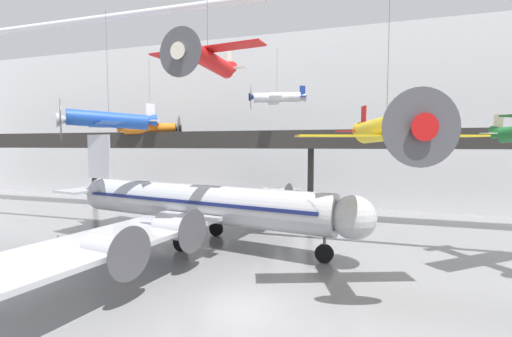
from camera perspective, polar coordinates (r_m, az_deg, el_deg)
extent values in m
plane|color=gray|center=(18.98, -1.35, -22.00)|extent=(260.00, 260.00, 0.00)
cube|color=white|center=(48.20, 10.62, 7.94)|extent=(140.00, 3.00, 23.44)
cube|color=#2D2B28|center=(38.45, 8.95, 3.98)|extent=(110.00, 3.20, 0.90)
cube|color=#2D2B28|center=(36.94, 8.63, 5.53)|extent=(110.00, 0.12, 1.10)
cylinder|color=#2D2B28|center=(53.03, -25.33, -1.14)|extent=(0.70, 0.70, 7.91)
cylinder|color=#2D2B28|center=(39.64, 9.08, -2.40)|extent=(0.70, 0.70, 7.91)
cylinder|color=#B7BABF|center=(29.52, -9.85, -5.64)|extent=(23.93, 7.17, 3.11)
sphere|color=#B7BABF|center=(24.21, 15.96, -7.85)|extent=(3.05, 3.05, 3.05)
cone|color=#B7BABF|center=(38.78, -25.69, -3.34)|extent=(4.48, 3.52, 2.86)
cube|color=navy|center=(29.47, -9.85, -5.04)|extent=(22.31, 6.94, 0.28)
cube|color=#B7BABF|center=(36.89, -0.22, -4.76)|extent=(8.06, 15.92, 0.28)
cube|color=#B7BABF|center=(22.54, -22.37, -10.71)|extent=(8.06, 15.92, 0.28)
cylinder|color=#B7BABF|center=(33.19, -0.31, -5.65)|extent=(2.98, 1.95, 1.49)
cylinder|color=#4C4C51|center=(32.54, 2.08, -5.85)|extent=(0.55, 2.80, 2.84)
cylinder|color=#B7BABF|center=(37.80, 3.28, -4.48)|extent=(2.98, 1.95, 1.49)
cylinder|color=#4C4C51|center=(37.23, 5.43, -4.62)|extent=(0.55, 2.80, 2.84)
cylinder|color=#B7BABF|center=(23.68, -13.47, -9.69)|extent=(2.98, 1.95, 1.49)
cylinder|color=#4C4C51|center=(22.75, -10.51, -10.21)|extent=(0.55, 2.80, 2.84)
cylinder|color=#B7BABF|center=(20.17, -23.24, -12.31)|extent=(2.98, 1.95, 1.49)
cylinder|color=#4C4C51|center=(19.07, -20.23, -13.18)|extent=(0.55, 2.80, 2.84)
cube|color=#B7BABF|center=(37.53, -24.70, 1.82)|extent=(3.03, 0.72, 4.35)
cube|color=#B7BABF|center=(37.51, -24.27, -2.93)|extent=(4.39, 8.49, 0.20)
cylinder|color=#4C4C51|center=(25.17, 11.32, -12.40)|extent=(0.20, 0.20, 1.21)
cylinder|color=black|center=(25.35, 11.30, -13.71)|extent=(1.35, 0.60, 1.30)
cylinder|color=#4C4C51|center=(31.78, -6.68, -8.90)|extent=(0.20, 0.20, 1.21)
cylinder|color=black|center=(31.92, -6.67, -9.96)|extent=(1.35, 0.60, 1.30)
cylinder|color=#4C4C51|center=(27.89, -12.44, -10.79)|extent=(0.20, 0.20, 1.21)
cylinder|color=black|center=(28.05, -12.43, -11.99)|extent=(1.35, 0.60, 1.30)
cylinder|color=silver|center=(39.86, 3.51, 11.74)|extent=(5.41, 2.53, 1.20)
cone|color=navy|center=(39.84, -0.57, 11.83)|extent=(1.12, 1.19, 0.99)
cylinder|color=#4C4C51|center=(39.84, -0.85, 11.83)|extent=(0.83, 2.75, 2.85)
cone|color=silver|center=(40.05, 7.27, 11.61)|extent=(1.64, 1.29, 0.96)
cube|color=silver|center=(39.80, 3.03, 11.27)|extent=(3.46, 8.04, 0.10)
cube|color=navy|center=(40.19, 7.75, 12.59)|extent=(0.64, 0.24, 1.32)
cube|color=navy|center=(40.10, 7.74, 11.66)|extent=(1.41, 2.92, 0.06)
cylinder|color=slate|center=(40.38, 3.53, 15.96)|extent=(0.04, 0.04, 4.90)
cone|color=#1E6B33|center=(29.28, 35.88, 5.00)|extent=(1.65, 1.74, 1.00)
cube|color=beige|center=(29.48, 35.39, 6.08)|extent=(0.45, 0.54, 1.33)
cube|color=beige|center=(29.45, 35.34, 4.79)|extent=(2.65, 2.31, 0.06)
cylinder|color=yellow|center=(19.78, 20.92, 6.23)|extent=(3.40, 6.61, 1.56)
cone|color=red|center=(16.70, 25.49, 6.18)|extent=(1.49, 1.41, 1.21)
cylinder|color=#4C4C51|center=(16.49, 25.88, 6.18)|extent=(3.32, 1.18, 3.49)
cone|color=yellow|center=(22.73, 17.80, 6.24)|extent=(1.66, 2.05, 1.20)
cube|color=yellow|center=(19.41, 21.35, 5.08)|extent=(9.78, 4.70, 0.10)
cube|color=red|center=(23.14, 17.50, 7.94)|extent=(0.32, 0.77, 1.61)
cube|color=red|center=(23.10, 17.46, 5.94)|extent=(3.56, 1.89, 0.06)
cylinder|color=slate|center=(20.68, 21.30, 20.82)|extent=(0.04, 0.04, 9.09)
cylinder|color=#1E4CAD|center=(30.47, -23.33, 7.46)|extent=(5.05, 5.39, 1.51)
cone|color=white|center=(30.21, -29.38, 7.07)|extent=(1.52, 1.51, 1.14)
cylinder|color=#4C4C51|center=(30.20, -29.80, 7.04)|extent=(2.46, 2.23, 3.28)
cone|color=#1E4CAD|center=(31.02, -17.84, 7.75)|extent=(1.92, 1.96, 1.14)
cube|color=#1E4CAD|center=(30.40, -24.01, 6.74)|extent=(7.82, 7.28, 0.10)
cube|color=white|center=(31.16, -17.19, 8.92)|extent=(0.54, 0.59, 1.51)
cube|color=white|center=(31.10, -17.16, 7.53)|extent=(2.93, 2.75, 0.06)
cylinder|color=slate|center=(31.13, -23.57, 16.03)|extent=(0.04, 0.04, 8.03)
cylinder|color=orange|center=(44.89, -17.19, 6.38)|extent=(6.31, 3.64, 1.42)
cone|color=black|center=(44.36, -12.99, 6.40)|extent=(1.41, 1.48, 1.17)
cylinder|color=#4C4C51|center=(44.33, -12.69, 6.40)|extent=(1.35, 3.13, 3.38)
cone|color=orange|center=(45.59, -20.98, 6.32)|extent=(2.00, 1.68, 1.14)
cube|color=orange|center=(44.85, -16.72, 7.18)|extent=(5.08, 9.34, 0.10)
cube|color=black|center=(45.73, -21.47, 7.21)|extent=(0.73, 0.35, 1.56)
cube|color=black|center=(45.69, -21.45, 6.23)|extent=(2.02, 3.42, 0.06)
cylinder|color=slate|center=(45.34, -17.31, 12.26)|extent=(0.04, 0.04, 8.01)
cylinder|color=red|center=(23.23, -8.05, 17.56)|extent=(1.71, 5.41, 1.52)
cone|color=silver|center=(20.95, -12.22, 18.39)|extent=(1.07, 0.98, 0.98)
cylinder|color=#4C4C51|center=(20.80, -12.55, 18.45)|extent=(2.81, 0.38, 2.83)
cone|color=red|center=(25.43, -4.88, 16.87)|extent=(1.09, 1.58, 1.04)
cube|color=red|center=(23.09, -8.51, 18.96)|extent=(8.02, 2.21, 0.10)
cube|color=silver|center=(25.81, -4.53, 17.69)|extent=(0.14, 0.64, 1.30)
cube|color=silver|center=(25.66, -4.52, 16.27)|extent=(2.88, 0.97, 0.06)
cylinder|color=slate|center=(24.10, -8.13, 24.41)|extent=(0.04, 0.04, 4.83)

